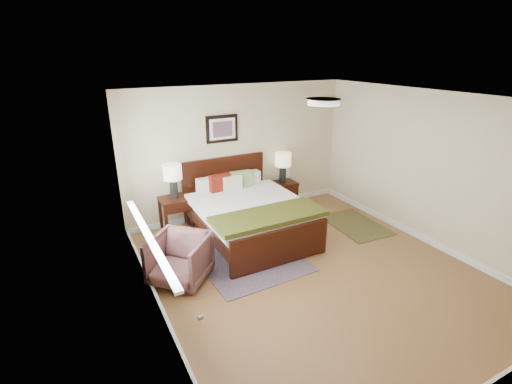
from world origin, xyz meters
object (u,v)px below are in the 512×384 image
nightstand_right (283,192)px  lamp_left (173,175)px  bed (248,208)px  nightstand_left (175,205)px  rug_persian (241,251)px  armchair (180,259)px  lamp_right (283,162)px

nightstand_right → lamp_left: bearing=179.7°
bed → lamp_left: 1.43m
nightstand_left → lamp_left: size_ratio=1.02×
bed → nightstand_left: bed is taller
nightstand_right → rug_persian: nightstand_right is taller
nightstand_right → armchair: bearing=-149.2°
lamp_right → rug_persian: 2.23m
lamp_right → rug_persian: lamp_right is taller
bed → lamp_right: (1.21, 0.84, 0.43)m
nightstand_right → bed: bearing=-145.7°
armchair → lamp_left: bearing=119.9°
bed → nightstand_right: bearing=34.3°
bed → nightstand_right: (1.21, 0.82, -0.20)m
lamp_right → armchair: 3.16m
nightstand_right → lamp_right: size_ratio=0.90×
bed → nightstand_right: bed is taller
armchair → bed: bearing=72.0°
lamp_right → armchair: size_ratio=0.81×
lamp_left → rug_persian: lamp_left is taller
bed → rug_persian: bearing=-128.9°
bed → armchair: bearing=-152.4°
bed → armchair: 1.65m
lamp_right → rug_persian: bearing=-140.8°
bed → nightstand_right: size_ratio=3.95×
bed → armchair: (-1.45, -0.76, -0.19)m
lamp_left → lamp_right: bearing=0.0°
armchair → rug_persian: (1.10, 0.33, -0.34)m
lamp_right → rug_persian: (-1.56, -1.27, -0.96)m
bed → lamp_left: (-1.04, 0.84, 0.51)m
bed → nightstand_left: 1.32m
lamp_left → lamp_right: lamp_left is taller
nightstand_left → lamp_right: size_ratio=1.02×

